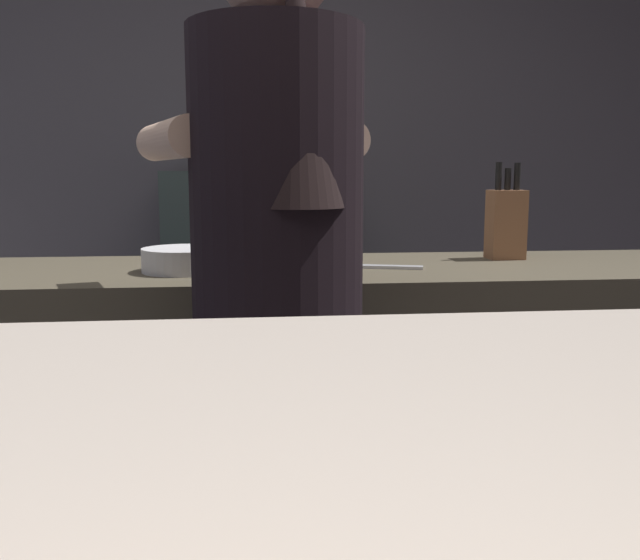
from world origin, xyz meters
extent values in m
cube|color=#4F4A4F|center=(0.00, 2.20, 1.35)|extent=(5.20, 0.10, 2.70)
cube|color=#494233|center=(0.35, 0.56, 0.47)|extent=(2.10, 0.60, 0.94)
cube|color=#323E3B|center=(0.07, 1.92, 0.60)|extent=(0.78, 0.36, 1.20)
cube|color=#25272F|center=(0.12, 0.11, 0.44)|extent=(0.28, 0.20, 0.89)
cylinder|color=black|center=(0.12, 0.11, 1.17)|extent=(0.34, 0.34, 0.56)
cone|color=black|center=(0.15, 0.02, 1.34)|extent=(0.18, 0.18, 0.44)
cylinder|color=#D8AC91|center=(-0.10, 0.21, 1.25)|extent=(0.18, 0.33, 0.08)
cylinder|color=#D8AC91|center=(0.22, 0.32, 1.25)|extent=(0.18, 0.33, 0.08)
cube|color=#93603F|center=(0.81, 0.67, 1.04)|extent=(0.10, 0.08, 0.20)
cylinder|color=black|center=(0.78, 0.67, 1.17)|extent=(0.02, 0.02, 0.08)
cylinder|color=black|center=(0.81, 0.67, 1.17)|extent=(0.02, 0.02, 0.06)
cylinder|color=black|center=(0.84, 0.67, 1.17)|extent=(0.02, 0.02, 0.08)
cylinder|color=silver|center=(-0.10, 0.50, 0.97)|extent=(0.22, 0.22, 0.06)
cube|color=silver|center=(0.40, 0.51, 0.94)|extent=(0.24, 0.10, 0.01)
cylinder|color=red|center=(0.25, 1.89, 1.27)|extent=(0.06, 0.06, 0.15)
cylinder|color=red|center=(0.25, 1.89, 1.37)|extent=(0.03, 0.03, 0.06)
cylinder|color=white|center=(0.25, 1.89, 1.40)|extent=(0.03, 0.03, 0.01)
cylinder|color=black|center=(0.11, 1.89, 1.28)|extent=(0.05, 0.05, 0.17)
cylinder|color=black|center=(0.11, 1.89, 1.40)|extent=(0.02, 0.02, 0.07)
cylinder|color=red|center=(0.11, 1.89, 1.44)|extent=(0.03, 0.03, 0.01)
cylinder|color=#4C7E36|center=(-0.03, 2.01, 1.28)|extent=(0.06, 0.06, 0.16)
cylinder|color=#4C7E36|center=(-0.03, 2.01, 1.38)|extent=(0.03, 0.03, 0.06)
cylinder|color=black|center=(-0.03, 2.01, 1.42)|extent=(0.03, 0.03, 0.01)
camera|label=1|loc=(0.06, -1.22, 1.18)|focal=37.90mm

